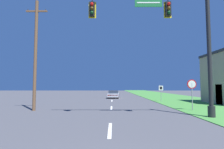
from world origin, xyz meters
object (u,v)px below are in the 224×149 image
at_px(signal_mast, 178,35).
at_px(utility_pole_near, 35,53).
at_px(route_sign_post, 161,90).
at_px(car_ahead, 113,94).
at_px(stop_sign, 192,88).

distance_m(signal_mast, utility_pole_near, 11.18).
distance_m(route_sign_post, utility_pole_near, 15.50).
xyz_separation_m(route_sign_post, utility_pole_near, (-12.69, -8.27, 3.26)).
relative_size(signal_mast, car_ahead, 1.91).
bearing_deg(signal_mast, car_ahead, 102.40).
height_order(car_ahead, stop_sign, stop_sign).
xyz_separation_m(stop_sign, route_sign_post, (-0.28, 8.24, -0.34)).
xyz_separation_m(signal_mast, car_ahead, (-4.14, 18.85, -4.71)).
distance_m(car_ahead, utility_pole_near, 17.52).
bearing_deg(car_ahead, route_sign_post, -50.47).
distance_m(stop_sign, route_sign_post, 8.25).
bearing_deg(signal_mast, route_sign_post, 80.17).
xyz_separation_m(car_ahead, route_sign_post, (6.12, -7.42, 0.92)).
relative_size(stop_sign, utility_pole_near, 0.27).
xyz_separation_m(car_ahead, utility_pole_near, (-6.57, -15.69, 4.18)).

